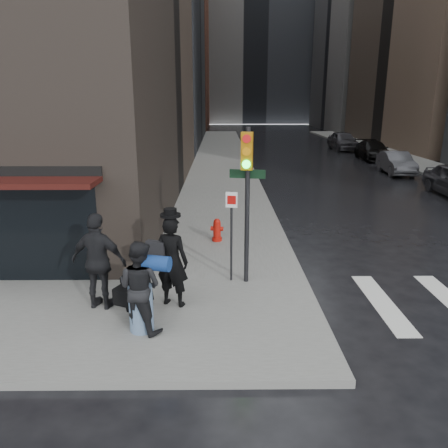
{
  "coord_description": "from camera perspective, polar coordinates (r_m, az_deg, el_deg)",
  "views": [
    {
      "loc": [
        -0.12,
        -7.86,
        4.41
      ],
      "look_at": [
        -0.03,
        2.9,
        1.3
      ],
      "focal_mm": 35.0,
      "sensor_mm": 36.0,
      "label": 1
    }
  ],
  "objects": [
    {
      "name": "traffic_light",
      "position": [
        9.89,
        2.84,
        5.0
      ],
      "size": [
        0.9,
        0.49,
        3.65
      ],
      "rotation": [
        0.0,
        0.0,
        -0.17
      ],
      "color": "black",
      "rests_on": "ground"
    },
    {
      "name": "bldg_distant",
      "position": [
        86.86,
        3.87,
        23.73
      ],
      "size": [
        40.0,
        12.0,
        32.0
      ],
      "primitive_type": "cube",
      "color": "slate",
      "rests_on": "ground"
    },
    {
      "name": "sidewalk_left",
      "position": [
        35.13,
        -0.31,
        9.01
      ],
      "size": [
        4.0,
        50.0,
        0.15
      ],
      "primitive_type": "cube",
      "color": "slate",
      "rests_on": "ground"
    },
    {
      "name": "bldg_right_far",
      "position": [
        71.32,
        22.63,
        21.46
      ],
      "size": [
        22.0,
        20.0,
        25.0
      ],
      "primitive_type": "cube",
      "color": "slate",
      "rests_on": "ground"
    },
    {
      "name": "parked_car_2",
      "position": [
        28.57,
        21.57,
        7.45
      ],
      "size": [
        1.69,
        4.12,
        1.33
      ],
      "primitive_type": "imported",
      "rotation": [
        0.0,
        0.0,
        -0.07
      ],
      "color": "#4C4D52",
      "rests_on": "ground"
    },
    {
      "name": "sidewalk_right",
      "position": [
        37.68,
        20.93,
        8.44
      ],
      "size": [
        3.0,
        50.0,
        0.15
      ],
      "primitive_type": "cube",
      "color": "slate",
      "rests_on": "ground"
    },
    {
      "name": "ground",
      "position": [
        9.02,
        0.33,
        -13.16
      ],
      "size": [
        140.0,
        140.0,
        0.0
      ],
      "primitive_type": "plane",
      "color": "black",
      "rests_on": "ground"
    },
    {
      "name": "parked_car_4",
      "position": [
        40.66,
        15.27,
        10.46
      ],
      "size": [
        1.94,
        4.76,
        1.62
      ],
      "primitive_type": "imported",
      "rotation": [
        0.0,
        0.0,
        0.01
      ],
      "color": "#403F44",
      "rests_on": "ground"
    },
    {
      "name": "man_overcoat",
      "position": [
        9.21,
        -7.73,
        -5.4
      ],
      "size": [
        1.41,
        0.98,
        2.16
      ],
      "rotation": [
        0.0,
        0.0,
        2.79
      ],
      "color": "black",
      "rests_on": "ground"
    },
    {
      "name": "man_jeans",
      "position": [
        8.34,
        -10.93,
        -8.02
      ],
      "size": [
        1.22,
        1.05,
        1.78
      ],
      "rotation": [
        0.0,
        0.0,
        2.72
      ],
      "color": "black",
      "rests_on": "ground"
    },
    {
      "name": "bldg_left_far",
      "position": [
        71.56,
        -11.79,
        22.67
      ],
      "size": [
        22.0,
        20.0,
        26.0
      ],
      "primitive_type": "cube",
      "color": "brown",
      "rests_on": "ground"
    },
    {
      "name": "man_greycoat",
      "position": [
        9.37,
        -16.02,
        -4.74
      ],
      "size": [
        1.29,
        0.77,
        2.05
      ],
      "rotation": [
        0.0,
        0.0,
        2.9
      ],
      "color": "black",
      "rests_on": "ground"
    },
    {
      "name": "parked_car_3",
      "position": [
        34.76,
        18.88,
        9.09
      ],
      "size": [
        2.1,
        4.78,
        1.36
      ],
      "primitive_type": "imported",
      "rotation": [
        0.0,
        0.0,
        -0.04
      ],
      "color": "black",
      "rests_on": "ground"
    },
    {
      "name": "fire_hydrant",
      "position": [
        13.49,
        -0.92,
        -0.9
      ],
      "size": [
        0.4,
        0.31,
        0.71
      ],
      "rotation": [
        0.0,
        0.0,
        -0.16
      ],
      "color": "#B4140B",
      "rests_on": "ground"
    }
  ]
}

